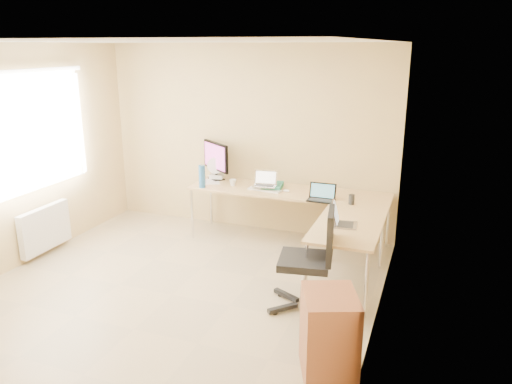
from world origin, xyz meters
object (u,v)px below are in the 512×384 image
(laptop_black, at_px, (321,193))
(office_chair, at_px, (304,262))
(water_bottle, at_px, (202,176))
(desk_fan, at_px, (217,169))
(cabinet, at_px, (329,335))
(keyboard, at_px, (265,190))
(mug, at_px, (233,183))
(monitor, at_px, (216,161))
(desk_main, at_px, (288,217))
(laptop_center, at_px, (265,179))
(laptop_return, at_px, (345,216))
(desk_return, at_px, (347,256))

(laptop_black, height_order, office_chair, office_chair)
(water_bottle, distance_m, desk_fan, 0.46)
(water_bottle, relative_size, cabinet, 0.43)
(office_chair, bearing_deg, keyboard, 112.59)
(keyboard, xyz_separation_m, office_chair, (0.95, -1.51, -0.24))
(mug, distance_m, cabinet, 3.20)
(laptop_black, bearing_deg, monitor, 163.89)
(desk_main, relative_size, office_chair, 2.49)
(laptop_black, bearing_deg, laptop_center, 167.12)
(laptop_black, height_order, keyboard, laptop_black)
(desk_main, distance_m, cabinet, 2.82)
(laptop_center, xyz_separation_m, keyboard, (0.00, -0.00, -0.14))
(desk_main, height_order, keyboard, keyboard)
(water_bottle, height_order, laptop_return, water_bottle)
(desk_fan, bearing_deg, laptop_black, -34.96)
(desk_return, xyz_separation_m, office_chair, (-0.32, -0.61, 0.14))
(desk_return, relative_size, office_chair, 1.22)
(mug, height_order, desk_fan, desk_fan)
(monitor, height_order, mug, monitor)
(desk_fan, xyz_separation_m, laptop_return, (2.06, -1.26, -0.04))
(laptop_black, relative_size, water_bottle, 1.08)
(keyboard, relative_size, desk_fan, 1.55)
(mug, relative_size, laptop_return, 0.30)
(keyboard, xyz_separation_m, desk_fan, (-0.84, 0.31, 0.13))
(desk_main, bearing_deg, water_bottle, -166.85)
(keyboard, xyz_separation_m, cabinet, (1.42, -2.48, -0.38))
(desk_return, xyz_separation_m, laptop_return, (-0.04, -0.06, 0.47))
(laptop_center, relative_size, water_bottle, 0.98)
(laptop_return, height_order, cabinet, laptop_return)
(desk_main, height_order, water_bottle, water_bottle)
(monitor, bearing_deg, desk_fan, 126.40)
(laptop_return, bearing_deg, keyboard, 45.69)
(desk_main, xyz_separation_m, laptop_black, (0.51, -0.29, 0.47))
(desk_fan, bearing_deg, desk_main, -28.34)
(desk_fan, bearing_deg, keyboard, -38.40)
(laptop_black, bearing_deg, water_bottle, 179.26)
(keyboard, xyz_separation_m, laptop_return, (1.23, -0.95, 0.09))
(mug, bearing_deg, water_bottle, -147.64)
(desk_fan, bearing_deg, laptop_center, -38.33)
(desk_main, xyz_separation_m, keyboard, (-0.29, -0.11, 0.38))
(desk_return, distance_m, laptop_center, 1.64)
(desk_main, bearing_deg, keyboard, -159.98)
(laptop_center, relative_size, cabinet, 0.42)
(desk_main, relative_size, laptop_black, 8.00)
(laptop_black, xyz_separation_m, desk_fan, (-1.63, 0.49, 0.04))
(keyboard, xyz_separation_m, water_bottle, (-0.84, -0.16, 0.14))
(laptop_black, relative_size, desk_fan, 1.14)
(cabinet, bearing_deg, laptop_center, 98.34)
(desk_return, bearing_deg, laptop_return, -122.80)
(mug, bearing_deg, desk_return, -28.75)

